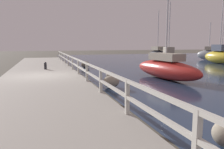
# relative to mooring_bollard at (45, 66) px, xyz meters

# --- Properties ---
(ground_plane) EXTENTS (120.00, 120.00, 0.00)m
(ground_plane) POSITION_rel_mooring_bollard_xyz_m (-0.25, -3.30, -0.54)
(ground_plane) COLOR #4C473D
(dock_walkway) EXTENTS (4.46, 36.00, 0.27)m
(dock_walkway) POSITION_rel_mooring_bollard_xyz_m (-0.25, -3.30, -0.40)
(dock_walkway) COLOR #9E998E
(dock_walkway) RESTS_ON ground
(railing) EXTENTS (0.10, 32.50, 0.91)m
(railing) POSITION_rel_mooring_bollard_xyz_m (1.88, -3.30, 0.35)
(railing) COLOR beige
(railing) RESTS_ON dock_walkway
(boulder_far_strip) EXTENTS (0.76, 0.68, 0.57)m
(boulder_far_strip) POSITION_rel_mooring_bollard_xyz_m (3.45, 2.72, -0.26)
(boulder_far_strip) COLOR slate
(boulder_far_strip) RESTS_ON ground
(boulder_mid_strip) EXTENTS (0.60, 0.54, 0.45)m
(boulder_mid_strip) POSITION_rel_mooring_bollard_xyz_m (3.66, -4.30, -0.32)
(boulder_mid_strip) COLOR gray
(boulder_mid_strip) RESTS_ON ground
(boulder_water_edge) EXTENTS (0.79, 0.71, 0.59)m
(boulder_water_edge) POSITION_rel_mooring_bollard_xyz_m (2.93, -6.66, -0.24)
(boulder_water_edge) COLOR gray
(boulder_water_edge) RESTS_ON ground
(mooring_bollard) EXTENTS (0.19, 0.19, 0.54)m
(mooring_bollard) POSITION_rel_mooring_bollard_xyz_m (0.00, 0.00, 0.00)
(mooring_bollard) COLOR black
(mooring_bollard) RESTS_ON dock_walkway
(sailboat_black) EXTENTS (1.58, 3.82, 6.39)m
(sailboat_black) POSITION_rel_mooring_bollard_xyz_m (13.92, 8.42, 0.23)
(sailboat_black) COLOR black
(sailboat_black) RESTS_ON water_surface
(sailboat_yellow) EXTENTS (1.63, 4.04, 8.09)m
(sailboat_yellow) POSITION_rel_mooring_bollard_xyz_m (18.26, 2.60, 0.29)
(sailboat_yellow) COLOR gold
(sailboat_yellow) RESTS_ON water_surface
(sailboat_navy) EXTENTS (2.52, 4.61, 6.02)m
(sailboat_navy) POSITION_rel_mooring_bollard_xyz_m (11.41, 1.87, 0.20)
(sailboat_navy) COLOR #192347
(sailboat_navy) RESTS_ON water_surface
(sailboat_red) EXTENTS (1.96, 5.82, 5.05)m
(sailboat_red) POSITION_rel_mooring_bollard_xyz_m (6.87, -5.10, 0.11)
(sailboat_red) COLOR red
(sailboat_red) RESTS_ON water_surface
(sailboat_blue) EXTENTS (2.73, 6.10, 7.76)m
(sailboat_blue) POSITION_rel_mooring_bollard_xyz_m (25.92, 10.17, 0.01)
(sailboat_blue) COLOR #2D4C9E
(sailboat_blue) RESTS_ON water_surface
(sailboat_gray) EXTENTS (1.96, 3.47, 4.97)m
(sailboat_gray) POSITION_rel_mooring_bollard_xyz_m (20.76, 7.05, 0.20)
(sailboat_gray) COLOR gray
(sailboat_gray) RESTS_ON water_surface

